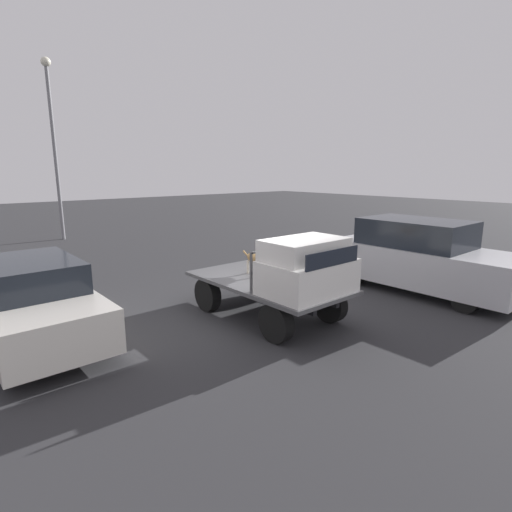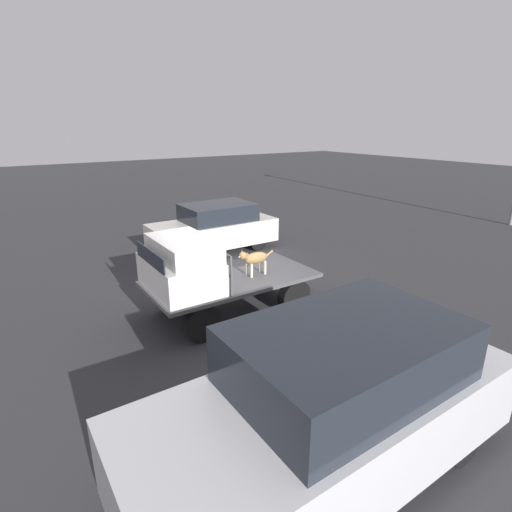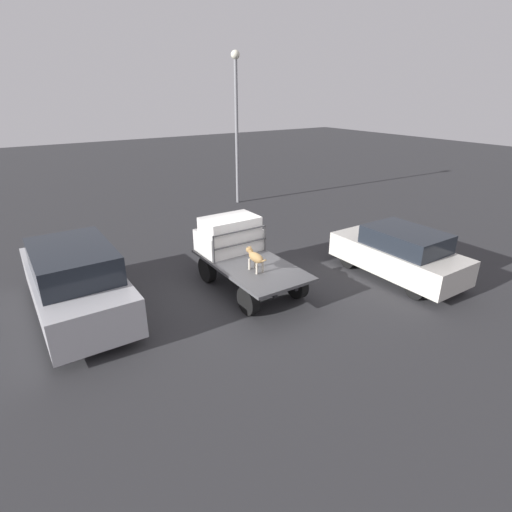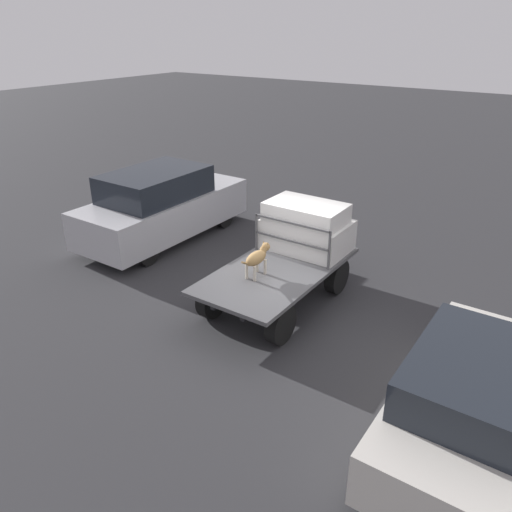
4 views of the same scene
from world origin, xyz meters
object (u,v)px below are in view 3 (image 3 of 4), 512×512
(light_pole_near, at_px, (236,113))
(dog, at_px, (255,257))
(parked_pickup_far, at_px, (76,281))
(flatbed_truck, at_px, (250,270))
(parked_sedan, at_px, (399,253))

(light_pole_near, bearing_deg, dog, 151.41)
(dog, bearing_deg, parked_pickup_far, 60.06)
(parked_pickup_far, relative_size, light_pole_near, 0.69)
(flatbed_truck, xyz_separation_m, dog, (-0.50, 0.16, 0.63))
(dog, relative_size, light_pole_near, 0.13)
(flatbed_truck, relative_size, parked_sedan, 0.91)
(flatbed_truck, distance_m, parked_sedan, 4.66)
(parked_pickup_far, height_order, light_pole_near, light_pole_near)
(parked_pickup_far, bearing_deg, dog, -110.04)
(parked_sedan, distance_m, light_pole_near, 11.07)
(flatbed_truck, height_order, parked_sedan, parked_sedan)
(parked_sedan, relative_size, light_pole_near, 0.58)
(parked_sedan, height_order, light_pole_near, light_pole_near)
(flatbed_truck, distance_m, light_pole_near, 10.57)
(dog, height_order, light_pole_near, light_pole_near)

